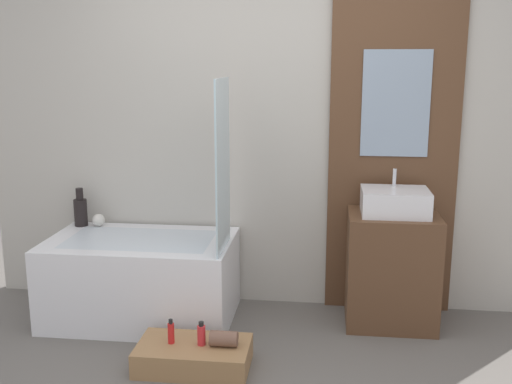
{
  "coord_description": "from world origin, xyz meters",
  "views": [
    {
      "loc": [
        0.38,
        -2.62,
        1.75
      ],
      "look_at": [
        -0.01,
        0.69,
        1.02
      ],
      "focal_mm": 42.0,
      "sensor_mm": 36.0,
      "label": 1
    }
  ],
  "objects_px": {
    "sink": "(395,202)",
    "bottle_soap_primary": "(171,332)",
    "wooden_step_bench": "(194,356)",
    "bathtub": "(142,278)",
    "vase_round_light": "(99,220)",
    "bottle_soap_secondary": "(201,334)",
    "vase_tall_dark": "(81,210)"
  },
  "relations": [
    {
      "from": "vase_tall_dark",
      "to": "bottle_soap_secondary",
      "type": "distance_m",
      "value": 1.5
    },
    {
      "from": "sink",
      "to": "bottle_soap_primary",
      "type": "height_order",
      "value": "sink"
    },
    {
      "from": "wooden_step_bench",
      "to": "vase_tall_dark",
      "type": "height_order",
      "value": "vase_tall_dark"
    },
    {
      "from": "bathtub",
      "to": "vase_round_light",
      "type": "height_order",
      "value": "vase_round_light"
    },
    {
      "from": "vase_round_light",
      "to": "bottle_soap_primary",
      "type": "distance_m",
      "value": 1.27
    },
    {
      "from": "wooden_step_bench",
      "to": "sink",
      "type": "bearing_deg",
      "value": 32.65
    },
    {
      "from": "sink",
      "to": "bottle_soap_secondary",
      "type": "relative_size",
      "value": 3.05
    },
    {
      "from": "bottle_soap_primary",
      "to": "bottle_soap_secondary",
      "type": "distance_m",
      "value": 0.18
    },
    {
      "from": "bathtub",
      "to": "vase_round_light",
      "type": "xyz_separation_m",
      "value": [
        -0.4,
        0.28,
        0.33
      ]
    },
    {
      "from": "bathtub",
      "to": "wooden_step_bench",
      "type": "height_order",
      "value": "bathtub"
    },
    {
      "from": "vase_tall_dark",
      "to": "vase_round_light",
      "type": "distance_m",
      "value": 0.15
    },
    {
      "from": "wooden_step_bench",
      "to": "bottle_soap_primary",
      "type": "bearing_deg",
      "value": 180.0
    },
    {
      "from": "vase_tall_dark",
      "to": "vase_round_light",
      "type": "relative_size",
      "value": 3.06
    },
    {
      "from": "vase_round_light",
      "to": "bottle_soap_secondary",
      "type": "height_order",
      "value": "vase_round_light"
    },
    {
      "from": "bathtub",
      "to": "vase_round_light",
      "type": "distance_m",
      "value": 0.59
    },
    {
      "from": "sink",
      "to": "wooden_step_bench",
      "type": "bearing_deg",
      "value": -147.35
    },
    {
      "from": "wooden_step_bench",
      "to": "bottle_soap_secondary",
      "type": "height_order",
      "value": "bottle_soap_secondary"
    },
    {
      "from": "wooden_step_bench",
      "to": "vase_round_light",
      "type": "bearing_deg",
      "value": 134.31
    },
    {
      "from": "bottle_soap_primary",
      "to": "sink",
      "type": "bearing_deg",
      "value": 30.01
    },
    {
      "from": "sink",
      "to": "vase_round_light",
      "type": "xyz_separation_m",
      "value": [
        -2.1,
        0.16,
        -0.23
      ]
    },
    {
      "from": "vase_tall_dark",
      "to": "bottle_soap_secondary",
      "type": "height_order",
      "value": "vase_tall_dark"
    },
    {
      "from": "wooden_step_bench",
      "to": "bottle_soap_primary",
      "type": "relative_size",
      "value": 4.41
    },
    {
      "from": "sink",
      "to": "vase_tall_dark",
      "type": "relative_size",
      "value": 1.55
    },
    {
      "from": "bottle_soap_primary",
      "to": "wooden_step_bench",
      "type": "bearing_deg",
      "value": 0.0
    },
    {
      "from": "sink",
      "to": "bottle_soap_primary",
      "type": "distance_m",
      "value": 1.66
    },
    {
      "from": "bathtub",
      "to": "sink",
      "type": "relative_size",
      "value": 2.89
    },
    {
      "from": "bathtub",
      "to": "wooden_step_bench",
      "type": "relative_size",
      "value": 1.93
    },
    {
      "from": "bathtub",
      "to": "sink",
      "type": "bearing_deg",
      "value": 4.14
    },
    {
      "from": "bottle_soap_primary",
      "to": "bottle_soap_secondary",
      "type": "bearing_deg",
      "value": -0.0
    },
    {
      "from": "bottle_soap_primary",
      "to": "bathtub",
      "type": "bearing_deg",
      "value": 120.19
    },
    {
      "from": "bathtub",
      "to": "bottle_soap_secondary",
      "type": "height_order",
      "value": "bathtub"
    },
    {
      "from": "sink",
      "to": "vase_round_light",
      "type": "height_order",
      "value": "sink"
    }
  ]
}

